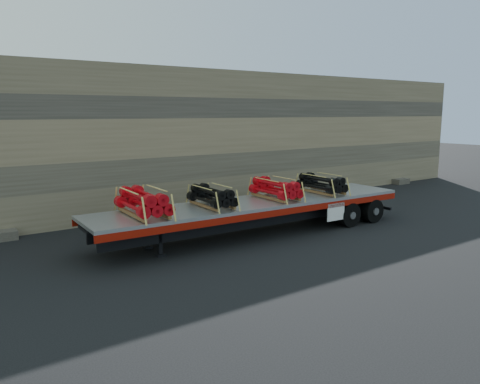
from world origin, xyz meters
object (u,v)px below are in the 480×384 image
object	(u,v)px
trailer	(256,218)
bundle_midrear	(276,189)
bundle_rear	(321,184)
bundle_midfront	(212,197)
bundle_front	(143,203)

from	to	relation	value
trailer	bundle_midrear	size ratio (longest dim) A/B	6.12
bundle_rear	bundle_midfront	bearing A→B (deg)	180.00
trailer	bundle_front	xyz separation A→B (m)	(-4.76, 0.17, 1.12)
bundle_midfront	bundle_midrear	world-z (taller)	bundle_midrear
trailer	bundle_rear	bearing A→B (deg)	0.00
trailer	bundle_midfront	xyz separation A→B (m)	(-2.03, 0.07, 1.06)
bundle_midrear	bundle_rear	size ratio (longest dim) A/B	1.02
trailer	bundle_front	distance (m)	4.89
trailer	bundle_rear	xyz separation A→B (m)	(3.53, -0.13, 1.07)
trailer	bundle_front	world-z (taller)	bundle_front
bundle_midrear	bundle_rear	world-z (taller)	bundle_midrear
bundle_midrear	bundle_front	bearing A→B (deg)	180.00
bundle_midrear	bundle_midfront	bearing A→B (deg)	180.00
trailer	bundle_midrear	xyz separation A→B (m)	(0.98, -0.03, 1.08)
bundle_front	bundle_midfront	world-z (taller)	bundle_front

